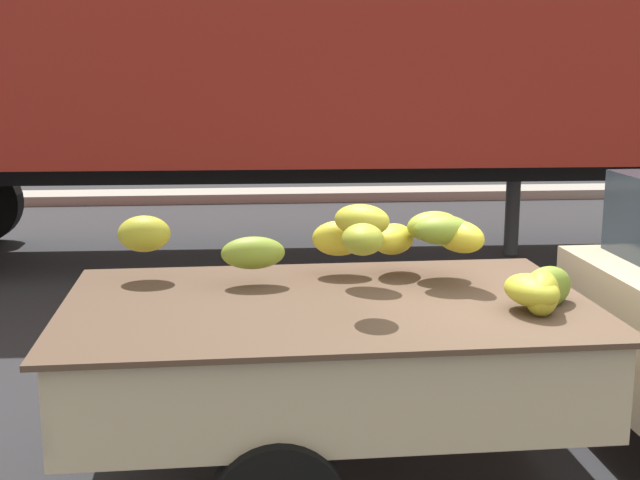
{
  "coord_description": "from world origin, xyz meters",
  "views": [
    {
      "loc": [
        -1.78,
        -4.46,
        2.38
      ],
      "look_at": [
        -1.35,
        0.64,
        1.31
      ],
      "focal_mm": 47.88,
      "sensor_mm": 36.0,
      "label": 1
    }
  ],
  "objects": [
    {
      "name": "curb_strip",
      "position": [
        0.0,
        10.42,
        0.08
      ],
      "size": [
        80.0,
        0.8,
        0.16
      ],
      "primitive_type": "cube",
      "color": "gray",
      "rests_on": "ground"
    },
    {
      "name": "ground",
      "position": [
        0.0,
        0.0,
        0.0
      ],
      "size": [
        220.0,
        220.0,
        0.0
      ],
      "primitive_type": "plane",
      "color": "#28282B"
    },
    {
      "name": "semi_trailer",
      "position": [
        -1.86,
        5.88,
        2.54
      ],
      "size": [
        12.05,
        2.81,
        3.95
      ],
      "rotation": [
        0.0,
        0.0,
        -0.02
      ],
      "color": "maroon",
      "rests_on": "ground"
    }
  ]
}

